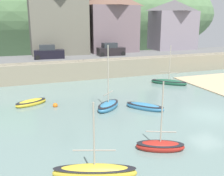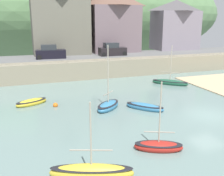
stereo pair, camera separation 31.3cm
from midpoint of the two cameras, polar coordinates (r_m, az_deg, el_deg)
The scene contains 14 objects.
quay_seawall at distance 37.31m, azimuth 3.03°, elevation 5.09°, with size 48.00×9.40×2.40m.
hillside_backdrop at distance 73.65m, azimuth -6.50°, elevation 15.95°, with size 80.00×44.00×26.13m.
waterfront_building_left at distance 41.98m, azimuth -12.06°, elevation 15.14°, with size 8.90×5.56×11.26m.
waterfront_building_centre at distance 44.16m, azimuth -0.13°, elevation 14.53°, with size 8.27×5.18×9.85m.
waterfront_building_right at distance 49.42m, azimuth 13.19°, elevation 13.50°, with size 8.14×5.15×8.68m.
sailboat_blue_trim at distance 25.25m, azimuth -17.80°, elevation -3.10°, with size 3.22×2.23×0.67m.
sailboat_white_hull at distance 32.42m, azimuth 12.17°, elevation 1.28°, with size 3.99×3.87×4.92m.
sailboat_nearest_shore at distance 13.60m, azimuth -4.55°, elevation -18.12°, with size 4.32×2.29×4.23m.
motorboat_with_cabin at distance 23.10m, azimuth 6.87°, elevation -4.13°, with size 3.14×3.32×0.70m.
fishing_boat_green at distance 16.38m, azimuth 10.06°, elevation -12.45°, with size 3.15×2.18×4.44m.
sailboat_tall_mast at distance 23.01m, azimuth -1.23°, elevation -3.92°, with size 3.14×3.10×5.83m.
parked_car_near_slipway at distance 37.51m, azimuth -14.04°, elevation 7.57°, with size 4.21×2.00×1.95m.
parked_car_by_wall at distance 39.53m, azimuth -0.53°, elevation 8.37°, with size 4.12×1.82×1.95m.
mooring_buoy at distance 24.14m, azimuth -12.80°, elevation -3.77°, with size 0.45×0.45×0.45m.
Camera 1 is at (-14.54, -16.28, 7.72)m, focal length 41.35 mm.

